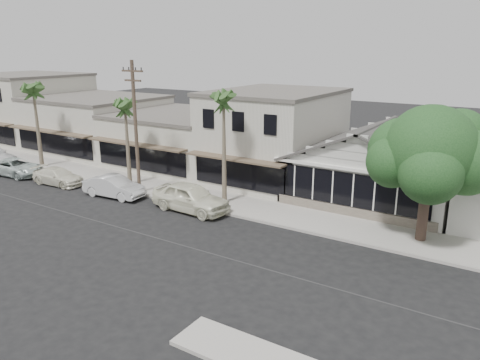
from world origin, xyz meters
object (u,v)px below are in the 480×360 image
Objects in this scene: car_3 at (58,176)px; shade_tree at (430,153)px; car_2 at (16,167)px; utility_pole at (136,125)px; car_0 at (191,197)px; car_1 at (114,187)px.

shade_tree is at bearing -86.35° from car_3.
car_3 is (5.00, 0.16, -0.06)m from car_2.
car_0 is at bearing -9.08° from utility_pole.
utility_pole is 4.41m from car_1.
car_1 reaches higher than car_3.
utility_pole reaches higher than car_0.
car_1 is (-0.97, -1.39, -4.07)m from utility_pole.
car_1 is 10.71m from car_2.
car_2 is at bearing 86.11° from car_1.
car_3 is 25.43m from shade_tree.
car_1 is 0.91× the size of car_2.
car_2 is (-11.68, -1.70, -4.12)m from utility_pole.
shade_tree reaches higher than car_0.
car_2 is at bearing -171.72° from utility_pole.
shade_tree reaches higher than car_1.
car_3 is (-11.83, -0.72, -0.27)m from car_0.
utility_pole is 1.87× the size of car_2.
car_0 is 13.86m from shade_tree.
car_3 is (-5.71, -0.15, -0.11)m from car_1.
car_2 is at bearing 95.25° from car_0.
car_2 is (-10.71, -0.30, -0.05)m from car_1.
utility_pole is 18.28m from shade_tree.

